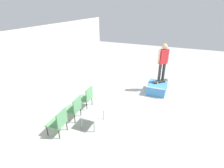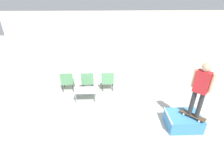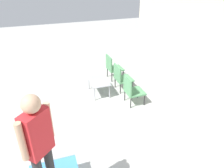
% 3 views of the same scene
% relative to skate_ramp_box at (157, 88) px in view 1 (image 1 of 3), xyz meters
% --- Properties ---
extents(ground_plane, '(24.00, 24.00, 0.00)m').
position_rel_skate_ramp_box_xyz_m(ground_plane, '(-1.78, 0.68, -0.22)').
color(ground_plane, '#A8A8A3').
extents(house_wall_back, '(12.00, 0.06, 3.00)m').
position_rel_skate_ramp_box_xyz_m(house_wall_back, '(-1.78, 5.11, 1.28)').
color(house_wall_back, beige).
rests_on(house_wall_back, ground_plane).
extents(skate_ramp_box, '(1.08, 0.85, 0.47)m').
position_rel_skate_ramp_box_xyz_m(skate_ramp_box, '(0.00, 0.00, 0.00)').
color(skate_ramp_box, '#3D84C6').
rests_on(skate_ramp_box, ground_plane).
extents(skateboard_on_ramp, '(0.69, 0.70, 0.07)m').
position_rel_skate_ramp_box_xyz_m(skateboard_on_ramp, '(0.21, -0.10, 0.31)').
color(skateboard_on_ramp, '#473828').
rests_on(skateboard_on_ramp, skate_ramp_box).
extents(person_skater, '(0.42, 0.43, 1.76)m').
position_rel_skate_ramp_box_xyz_m(person_skater, '(0.21, -0.10, 1.36)').
color(person_skater, '#2D2D2D').
rests_on(person_skater, skateboard_on_ramp).
extents(coffee_table, '(0.86, 0.58, 0.46)m').
position_rel_skate_ramp_box_xyz_m(coffee_table, '(-3.32, 1.67, 0.18)').
color(coffee_table, '#9E9EA3').
rests_on(coffee_table, ground_plane).
extents(patio_chair_left, '(0.55, 0.55, 0.89)m').
position_rel_skate_ramp_box_xyz_m(patio_chair_left, '(-4.19, 2.43, 0.25)').
color(patio_chair_left, black).
rests_on(patio_chair_left, ground_plane).
extents(patio_chair_center, '(0.55, 0.55, 0.89)m').
position_rel_skate_ramp_box_xyz_m(patio_chair_center, '(-3.31, 2.43, 0.25)').
color(patio_chair_center, black).
rests_on(patio_chair_center, ground_plane).
extents(patio_chair_right, '(0.53, 0.53, 0.89)m').
position_rel_skate_ramp_box_xyz_m(patio_chair_right, '(-2.44, 2.43, 0.25)').
color(patio_chair_right, black).
rests_on(patio_chair_right, ground_plane).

